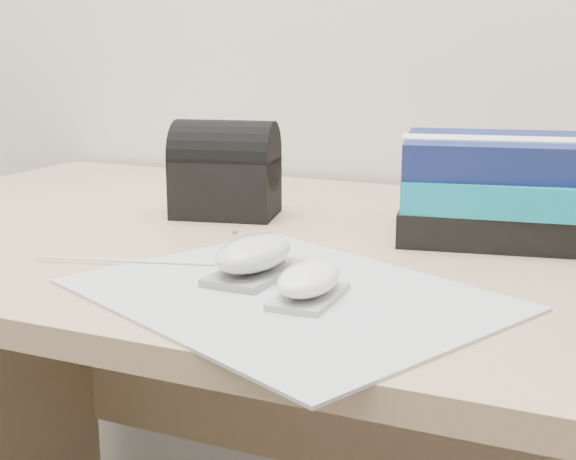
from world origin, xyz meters
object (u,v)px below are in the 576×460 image
at_px(mouse_front, 309,282).
at_px(mouse_rear, 254,256).
at_px(desk, 401,400).
at_px(pouch, 226,170).
at_px(book_stack, 506,188).

bearing_deg(mouse_front, mouse_rear, 149.63).
bearing_deg(mouse_rear, desk, 70.58).
distance_m(desk, mouse_front, 0.40).
xyz_separation_m(mouse_rear, pouch, (-0.17, 0.26, 0.04)).
xyz_separation_m(desk, mouse_front, (-0.01, -0.31, 0.26)).
bearing_deg(book_stack, pouch, -174.31).
relative_size(desk, mouse_rear, 13.32).
bearing_deg(desk, mouse_rear, -109.42).
bearing_deg(mouse_rear, mouse_front, -30.37).
xyz_separation_m(mouse_front, pouch, (-0.26, 0.31, 0.05)).
height_order(mouse_rear, mouse_front, mouse_rear).
bearing_deg(book_stack, mouse_front, -109.79).
height_order(mouse_rear, book_stack, book_stack).
height_order(desk, mouse_rear, mouse_rear).
distance_m(mouse_rear, book_stack, 0.37).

